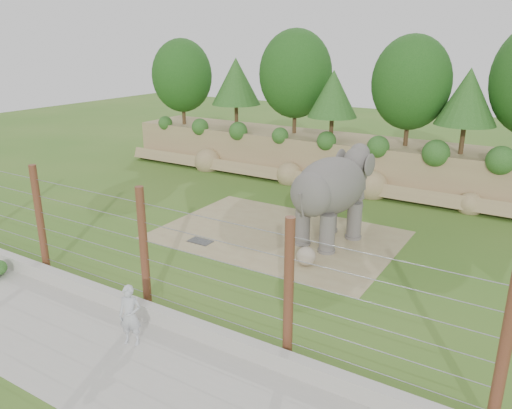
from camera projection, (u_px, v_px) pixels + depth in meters
The scene contains 10 objects.
ground at pixel (229, 257), 19.45m from camera, with size 90.00×90.00×0.00m, color #3B6B20.
back_embankment at pixel (364, 116), 28.12m from camera, with size 30.00×5.52×8.77m.
dirt_patch at pixel (278, 235), 21.61m from camera, with size 10.00×7.00×0.02m, color #98835A.
drain_grate at pixel (200, 241), 20.89m from camera, with size 1.00×0.60×0.03m, color #262628.
elephant at pixel (330, 199), 20.38m from camera, with size 1.99×4.63×3.75m, color #57544D, non-canonical shape.
stone_ball at pixel (306, 256), 18.62m from camera, with size 0.72×0.72×0.72m, color gray.
retaining_wall at pixel (136, 307), 15.33m from camera, with size 26.00×0.35×0.50m, color beige.
walkway at pixel (85, 346), 13.80m from camera, with size 26.00×4.00×0.01m, color beige.
barrier_fence at pixel (144, 249), 15.18m from camera, with size 20.26×0.26×4.00m.
zookeeper at pixel (130, 315), 13.68m from camera, with size 0.64×0.42×1.76m, color silver.
Camera 1 is at (10.26, -14.58, 8.10)m, focal length 35.00 mm.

